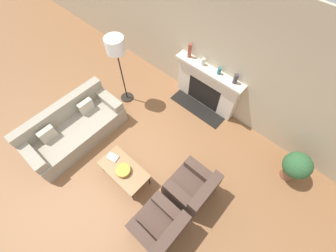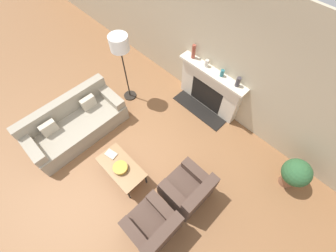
% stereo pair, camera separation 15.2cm
% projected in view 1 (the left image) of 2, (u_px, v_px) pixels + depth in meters
% --- Properties ---
extents(ground_plane, '(18.00, 18.00, 0.00)m').
position_uv_depth(ground_plane, '(124.00, 171.00, 4.63)').
color(ground_plane, brown).
extents(wall_back, '(18.00, 0.06, 2.90)m').
position_uv_depth(wall_back, '(213.00, 49.00, 4.51)').
color(wall_back, '#BCAD8E').
rests_on(wall_back, ground_plane).
extents(fireplace, '(1.67, 0.59, 1.08)m').
position_uv_depth(fireplace, '(206.00, 88.00, 5.19)').
color(fireplace, beige).
rests_on(fireplace, ground_plane).
extents(couch, '(0.92, 2.10, 0.82)m').
position_uv_depth(couch, '(74.00, 128.00, 4.85)').
color(couch, '#9E937F').
rests_on(couch, ground_plane).
extents(armchair_near, '(0.76, 0.77, 0.78)m').
position_uv_depth(armchair_near, '(159.00, 227.00, 3.77)').
color(armchair_near, '#4C382D').
rests_on(armchair_near, ground_plane).
extents(armchair_far, '(0.76, 0.77, 0.78)m').
position_uv_depth(armchair_far, '(192.00, 188.00, 4.13)').
color(armchair_far, '#4C382D').
rests_on(armchair_far, ground_plane).
extents(coffee_table, '(0.98, 0.51, 0.40)m').
position_uv_depth(coffee_table, '(124.00, 170.00, 4.26)').
color(coffee_table, olive).
rests_on(coffee_table, ground_plane).
extents(bowl, '(0.28, 0.28, 0.09)m').
position_uv_depth(bowl, '(123.00, 170.00, 4.16)').
color(bowl, '#BC8E2D').
rests_on(bowl, coffee_table).
extents(book, '(0.25, 0.19, 0.02)m').
position_uv_depth(book, '(113.00, 157.00, 4.35)').
color(book, '#B2A893').
rests_on(book, coffee_table).
extents(floor_lamp, '(0.39, 0.39, 1.74)m').
position_uv_depth(floor_lamp, '(116.00, 49.00, 4.47)').
color(floor_lamp, black).
rests_on(floor_lamp, ground_plane).
extents(mantel_vase_left, '(0.08, 0.08, 0.32)m').
position_uv_depth(mantel_vase_left, '(190.00, 51.00, 4.80)').
color(mantel_vase_left, brown).
rests_on(mantel_vase_left, fireplace).
extents(mantel_vase_center_left, '(0.08, 0.08, 0.16)m').
position_uv_depth(mantel_vase_center_left, '(203.00, 62.00, 4.73)').
color(mantel_vase_center_left, beige).
rests_on(mantel_vase_center_left, fireplace).
extents(mantel_vase_center_right, '(0.08, 0.08, 0.15)m').
position_uv_depth(mantel_vase_center_right, '(219.00, 71.00, 4.59)').
color(mantel_vase_center_right, '#28666B').
rests_on(mantel_vase_center_right, fireplace).
extents(mantel_vase_right, '(0.09, 0.09, 0.21)m').
position_uv_depth(mantel_vase_right, '(236.00, 79.00, 4.42)').
color(mantel_vase_right, '#3D383D').
rests_on(mantel_vase_right, fireplace).
extents(potted_plant, '(0.52, 0.52, 0.76)m').
position_uv_depth(potted_plant, '(296.00, 166.00, 4.19)').
color(potted_plant, brown).
rests_on(potted_plant, ground_plane).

